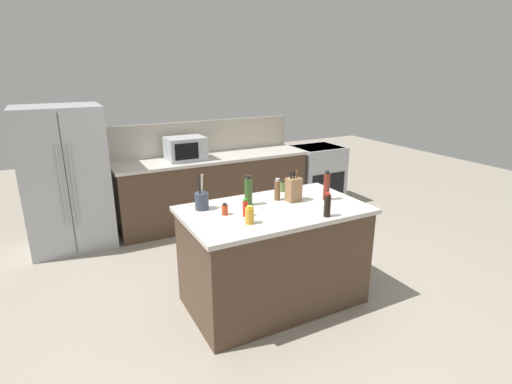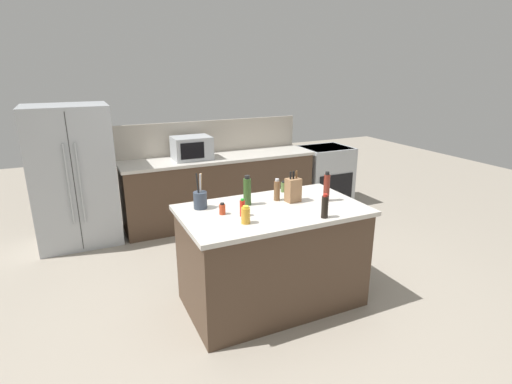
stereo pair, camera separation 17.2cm
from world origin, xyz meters
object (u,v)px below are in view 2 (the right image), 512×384
(utensil_crock, at_px, (200,199))
(soy_sauce_bottle, at_px, (325,207))
(hot_sauce_bottle, at_px, (242,208))
(spice_jar_paprika, at_px, (222,209))
(pepper_grinder, at_px, (277,190))
(refrigerator, at_px, (74,176))
(vinegar_bottle, at_px, (327,187))
(olive_oil_bottle, at_px, (247,191))
(spice_jar_oregano, at_px, (283,187))
(microwave, at_px, (192,148))
(range_oven, at_px, (324,175))
(knife_block, at_px, (293,190))
(honey_jar, at_px, (246,215))

(utensil_crock, height_order, soy_sauce_bottle, utensil_crock)
(hot_sauce_bottle, relative_size, spice_jar_paprika, 1.50)
(hot_sauce_bottle, relative_size, pepper_grinder, 0.73)
(hot_sauce_bottle, xyz_separation_m, pepper_grinder, (0.45, 0.24, 0.03))
(refrigerator, bearing_deg, vinegar_bottle, -47.15)
(soy_sauce_bottle, height_order, olive_oil_bottle, olive_oil_bottle)
(soy_sauce_bottle, bearing_deg, vinegar_bottle, 53.76)
(spice_jar_oregano, bearing_deg, vinegar_bottle, -61.62)
(microwave, bearing_deg, utensil_crock, -104.24)
(range_oven, relative_size, olive_oil_bottle, 3.35)
(utensil_crock, height_order, hot_sauce_bottle, utensil_crock)
(soy_sauce_bottle, relative_size, olive_oil_bottle, 0.75)
(knife_block, distance_m, vinegar_bottle, 0.31)
(soy_sauce_bottle, xyz_separation_m, spice_jar_oregano, (0.03, 0.77, -0.05))
(range_oven, xyz_separation_m, hot_sauce_bottle, (-2.40, -2.26, 0.54))
(range_oven, relative_size, utensil_crock, 2.87)
(refrigerator, height_order, honey_jar, refrigerator)
(honey_jar, bearing_deg, spice_jar_paprika, 109.63)
(refrigerator, xyz_separation_m, range_oven, (3.65, -0.05, -0.39))
(refrigerator, xyz_separation_m, spice_jar_paprika, (1.12, -2.20, 0.13))
(pepper_grinder, bearing_deg, range_oven, 46.08)
(spice_jar_oregano, distance_m, vinegar_bottle, 0.48)
(soy_sauce_bottle, bearing_deg, honey_jar, 165.92)
(utensil_crock, height_order, spice_jar_oregano, utensil_crock)
(hot_sauce_bottle, relative_size, honey_jar, 1.03)
(microwave, xyz_separation_m, vinegar_bottle, (0.63, -2.23, -0.02))
(spice_jar_paprika, bearing_deg, range_oven, 40.28)
(refrigerator, height_order, spice_jar_oregano, refrigerator)
(knife_block, relative_size, honey_jar, 1.97)
(pepper_grinder, height_order, vinegar_bottle, vinegar_bottle)
(range_oven, xyz_separation_m, knife_block, (-1.82, -2.11, 0.59))
(knife_block, height_order, honey_jar, knife_block)
(refrigerator, relative_size, olive_oil_bottle, 6.25)
(soy_sauce_bottle, xyz_separation_m, olive_oil_bottle, (-0.45, 0.57, 0.03))
(microwave, height_order, spice_jar_paprika, microwave)
(refrigerator, bearing_deg, soy_sauce_bottle, -54.80)
(utensil_crock, bearing_deg, hot_sauce_bottle, -51.72)
(microwave, relative_size, utensil_crock, 1.57)
(microwave, distance_m, knife_block, 2.14)
(knife_block, height_order, pepper_grinder, knife_block)
(utensil_crock, bearing_deg, spice_jar_paprika, -60.75)
(pepper_grinder, bearing_deg, spice_jar_paprika, -167.59)
(microwave, height_order, pepper_grinder, microwave)
(knife_block, xyz_separation_m, soy_sauce_bottle, (0.03, -0.47, -0.02))
(vinegar_bottle, bearing_deg, knife_block, 157.87)
(knife_block, bearing_deg, olive_oil_bottle, 162.26)
(knife_block, bearing_deg, pepper_grinder, 136.80)
(hot_sauce_bottle, relative_size, spice_jar_oregano, 1.37)
(pepper_grinder, xyz_separation_m, olive_oil_bottle, (-0.30, 0.00, 0.03))
(spice_jar_paprika, height_order, vinegar_bottle, vinegar_bottle)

